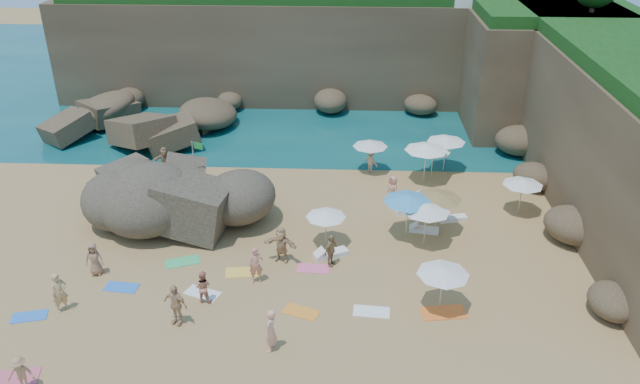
{
  "coord_description": "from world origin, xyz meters",
  "views": [
    {
      "loc": [
        3.35,
        -25.91,
        17.04
      ],
      "look_at": [
        2.0,
        3.0,
        2.0
      ],
      "focal_mm": 35.0,
      "sensor_mm": 36.0,
      "label": 1
    }
  ],
  "objects_px": {
    "lounger_0": "(413,213)",
    "person_stand_2": "(371,161)",
    "rock_outcrop": "(181,207)",
    "person_stand_1": "(203,287)",
    "person_stand_3": "(331,250)",
    "person_stand_0": "(60,292)",
    "flag_pole": "(196,161)",
    "parasol_1": "(426,147)",
    "parasol_0": "(370,144)",
    "parasol_2": "(446,139)",
    "person_stand_4": "(393,190)",
    "person_stand_6": "(271,330)",
    "person_stand_5": "(165,159)"
  },
  "relations": [
    {
      "from": "person_stand_0",
      "to": "person_stand_5",
      "type": "relative_size",
      "value": 1.16
    },
    {
      "from": "flag_pole",
      "to": "rock_outcrop",
      "type": "bearing_deg",
      "value": -115.99
    },
    {
      "from": "flag_pole",
      "to": "person_stand_4",
      "type": "bearing_deg",
      "value": -2.19
    },
    {
      "from": "parasol_0",
      "to": "person_stand_3",
      "type": "xyz_separation_m",
      "value": [
        -2.11,
        -10.6,
        -1.06
      ]
    },
    {
      "from": "lounger_0",
      "to": "person_stand_5",
      "type": "relative_size",
      "value": 1.12
    },
    {
      "from": "parasol_1",
      "to": "person_stand_2",
      "type": "distance_m",
      "value": 3.73
    },
    {
      "from": "parasol_2",
      "to": "rock_outcrop",
      "type": "bearing_deg",
      "value": -159.63
    },
    {
      "from": "person_stand_1",
      "to": "lounger_0",
      "type": "bearing_deg",
      "value": -135.26
    },
    {
      "from": "rock_outcrop",
      "to": "person_stand_6",
      "type": "bearing_deg",
      "value": -60.46
    },
    {
      "from": "person_stand_2",
      "to": "parasol_1",
      "type": "bearing_deg",
      "value": -157.13
    },
    {
      "from": "parasol_1",
      "to": "person_stand_3",
      "type": "height_order",
      "value": "parasol_1"
    },
    {
      "from": "person_stand_2",
      "to": "person_stand_6",
      "type": "distance_m",
      "value": 17.18
    },
    {
      "from": "person_stand_0",
      "to": "person_stand_6",
      "type": "relative_size",
      "value": 0.97
    },
    {
      "from": "parasol_0",
      "to": "person_stand_2",
      "type": "height_order",
      "value": "parasol_0"
    },
    {
      "from": "rock_outcrop",
      "to": "person_stand_1",
      "type": "height_order",
      "value": "rock_outcrop"
    },
    {
      "from": "person_stand_6",
      "to": "person_stand_4",
      "type": "bearing_deg",
      "value": 172.3
    },
    {
      "from": "parasol_1",
      "to": "person_stand_2",
      "type": "bearing_deg",
      "value": 160.28
    },
    {
      "from": "parasol_1",
      "to": "person_stand_3",
      "type": "xyz_separation_m",
      "value": [
        -5.41,
        -9.39,
        -1.43
      ]
    },
    {
      "from": "rock_outcrop",
      "to": "parasol_1",
      "type": "distance_m",
      "value": 14.8
    },
    {
      "from": "rock_outcrop",
      "to": "person_stand_2",
      "type": "xyz_separation_m",
      "value": [
        10.85,
        5.18,
        0.77
      ]
    },
    {
      "from": "lounger_0",
      "to": "parasol_2",
      "type": "bearing_deg",
      "value": 71.99
    },
    {
      "from": "lounger_0",
      "to": "person_stand_3",
      "type": "relative_size",
      "value": 1.09
    },
    {
      "from": "person_stand_1",
      "to": "parasol_1",
      "type": "bearing_deg",
      "value": -126.12
    },
    {
      "from": "parasol_1",
      "to": "person_stand_4",
      "type": "distance_m",
      "value": 3.9
    },
    {
      "from": "person_stand_5",
      "to": "person_stand_6",
      "type": "height_order",
      "value": "person_stand_6"
    },
    {
      "from": "person_stand_0",
      "to": "lounger_0",
      "type": "bearing_deg",
      "value": -18.04
    },
    {
      "from": "parasol_1",
      "to": "person_stand_1",
      "type": "bearing_deg",
      "value": -131.17
    },
    {
      "from": "parasol_0",
      "to": "flag_pole",
      "type": "bearing_deg",
      "value": -159.38
    },
    {
      "from": "lounger_0",
      "to": "person_stand_2",
      "type": "bearing_deg",
      "value": 116.27
    },
    {
      "from": "person_stand_3",
      "to": "person_stand_0",
      "type": "bearing_deg",
      "value": 141.58
    },
    {
      "from": "lounger_0",
      "to": "person_stand_6",
      "type": "height_order",
      "value": "person_stand_6"
    },
    {
      "from": "parasol_0",
      "to": "person_stand_6",
      "type": "xyz_separation_m",
      "value": [
        -4.29,
        -16.67,
        -0.93
      ]
    },
    {
      "from": "person_stand_0",
      "to": "person_stand_4",
      "type": "distance_m",
      "value": 18.11
    },
    {
      "from": "person_stand_1",
      "to": "person_stand_3",
      "type": "bearing_deg",
      "value": -145.58
    },
    {
      "from": "rock_outcrop",
      "to": "person_stand_2",
      "type": "height_order",
      "value": "rock_outcrop"
    },
    {
      "from": "person_stand_1",
      "to": "person_stand_0",
      "type": "bearing_deg",
      "value": 13.66
    },
    {
      "from": "person_stand_0",
      "to": "person_stand_3",
      "type": "height_order",
      "value": "person_stand_0"
    },
    {
      "from": "person_stand_0",
      "to": "person_stand_1",
      "type": "height_order",
      "value": "person_stand_0"
    },
    {
      "from": "person_stand_4",
      "to": "person_stand_5",
      "type": "relative_size",
      "value": 1.08
    },
    {
      "from": "parasol_0",
      "to": "person_stand_0",
      "type": "height_order",
      "value": "parasol_0"
    },
    {
      "from": "person_stand_3",
      "to": "person_stand_6",
      "type": "distance_m",
      "value": 6.45
    },
    {
      "from": "flag_pole",
      "to": "person_stand_3",
      "type": "bearing_deg",
      "value": -40.68
    },
    {
      "from": "person_stand_1",
      "to": "person_stand_2",
      "type": "height_order",
      "value": "person_stand_1"
    },
    {
      "from": "parasol_1",
      "to": "person_stand_6",
      "type": "bearing_deg",
      "value": -116.15
    },
    {
      "from": "flag_pole",
      "to": "lounger_0",
      "type": "distance_m",
      "value": 12.62
    },
    {
      "from": "flag_pole",
      "to": "parasol_1",
      "type": "xyz_separation_m",
      "value": [
        13.35,
        2.56,
        0.06
      ]
    },
    {
      "from": "rock_outcrop",
      "to": "person_stand_4",
      "type": "xyz_separation_m",
      "value": [
        11.98,
        1.04,
        0.87
      ]
    },
    {
      "from": "rock_outcrop",
      "to": "parasol_0",
      "type": "bearing_deg",
      "value": 25.99
    },
    {
      "from": "parasol_0",
      "to": "person_stand_0",
      "type": "xyz_separation_m",
      "value": [
        -13.61,
        -14.62,
        -0.96
      ]
    },
    {
      "from": "parasol_2",
      "to": "person_stand_2",
      "type": "distance_m",
      "value": 4.87
    }
  ]
}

